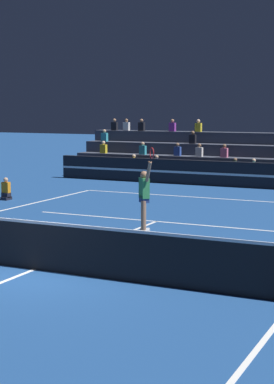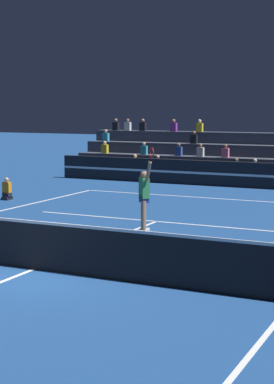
# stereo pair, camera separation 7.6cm
# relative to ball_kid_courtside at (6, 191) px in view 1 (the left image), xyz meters

# --- Properties ---
(ground_plane) EXTENTS (120.00, 120.00, 0.00)m
(ground_plane) POSITION_rel_ball_kid_courtside_xyz_m (6.91, -8.17, -0.33)
(ground_plane) COLOR navy
(court_lines) EXTENTS (11.10, 23.90, 0.01)m
(court_lines) POSITION_rel_ball_kid_courtside_xyz_m (6.91, -8.17, -0.33)
(court_lines) COLOR white
(court_lines) RESTS_ON ground
(tennis_net) EXTENTS (12.00, 0.10, 1.10)m
(tennis_net) POSITION_rel_ball_kid_courtside_xyz_m (6.91, -8.17, 0.21)
(tennis_net) COLOR slate
(tennis_net) RESTS_ON ground
(sponsor_banner_wall) EXTENTS (18.00, 0.26, 1.10)m
(sponsor_banner_wall) POSITION_rel_ball_kid_courtside_xyz_m (6.91, 7.45, 0.22)
(sponsor_banner_wall) COLOR black
(sponsor_banner_wall) RESTS_ON ground
(bleacher_stand) EXTENTS (18.65, 3.80, 2.83)m
(bleacher_stand) POSITION_rel_ball_kid_courtside_xyz_m (6.91, 10.61, 0.50)
(bleacher_stand) COLOR #383D4C
(bleacher_stand) RESTS_ON ground
(ball_kid_courtside) EXTENTS (0.30, 0.36, 0.84)m
(ball_kid_courtside) POSITION_rel_ball_kid_courtside_xyz_m (0.00, 0.00, 0.00)
(ball_kid_courtside) COLOR black
(ball_kid_courtside) RESTS_ON ground
(tennis_player) EXTENTS (0.79, 0.85, 2.45)m
(tennis_player) POSITION_rel_ball_kid_courtside_xyz_m (7.30, -3.46, 0.66)
(tennis_player) COLOR #9E7051
(tennis_player) RESTS_ON ground
(tennis_ball) EXTENTS (0.07, 0.07, 0.07)m
(tennis_ball) POSITION_rel_ball_kid_courtside_xyz_m (8.59, -4.71, -0.30)
(tennis_ball) COLOR #C6DB33
(tennis_ball) RESTS_ON ground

